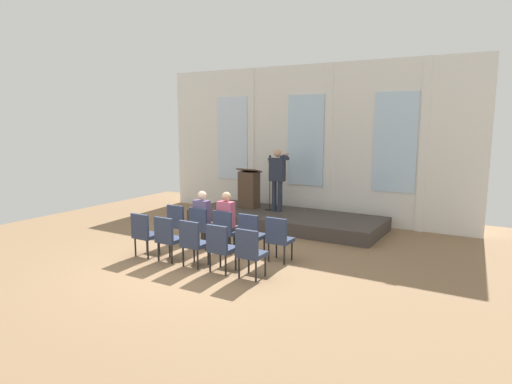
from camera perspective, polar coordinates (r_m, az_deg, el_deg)
ground_plane at (r=9.00m, az=-7.87°, el=-9.42°), size 13.70×13.70×0.00m
rear_partition at (r=13.06m, az=6.61°, el=6.34°), size 9.58×0.14×4.44m
stage_platform at (r=12.18m, az=3.78°, el=-3.57°), size 5.25×2.02×0.35m
speaker at (r=12.27m, az=2.77°, el=2.14°), size 0.52×0.69×1.73m
mic_stand at (r=12.59m, az=1.79°, el=-0.77°), size 0.28×0.28×1.55m
lectern at (r=12.85m, az=-0.91°, el=0.43°), size 0.60×0.48×1.16m
chair_r0_c0 at (r=10.46m, az=-9.90°, el=-3.79°), size 0.46×0.44×0.94m
chair_r0_c1 at (r=10.06m, az=-7.05°, el=-4.25°), size 0.46×0.44×0.94m
audience_r0_c1 at (r=10.08m, az=-6.79°, el=-3.10°), size 0.36×0.39×1.31m
chair_r0_c2 at (r=9.68m, az=-3.97°, el=-4.73°), size 0.46×0.44×0.94m
audience_r0_c2 at (r=9.70m, az=-3.71°, el=-3.44°), size 0.36×0.39×1.34m
chair_r0_c3 at (r=9.34m, az=-0.64°, el=-5.24°), size 0.46×0.44×0.94m
chair_r0_c4 at (r=9.02m, az=2.93°, el=-5.76°), size 0.46×0.44×0.94m
chair_r1_c0 at (r=9.67m, az=-14.21°, el=-5.01°), size 0.46×0.44×0.94m
chair_r1_c1 at (r=9.23m, az=-11.30°, el=-5.59°), size 0.46×0.44×0.94m
chair_r1_c2 at (r=8.82m, az=-8.11°, el=-6.20°), size 0.46×0.44×0.94m
chair_r1_c3 at (r=8.44m, az=-4.61°, el=-6.84°), size 0.46×0.44×0.94m
chair_r1_c4 at (r=8.09m, az=-0.78°, el=-7.52°), size 0.46×0.44×0.94m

